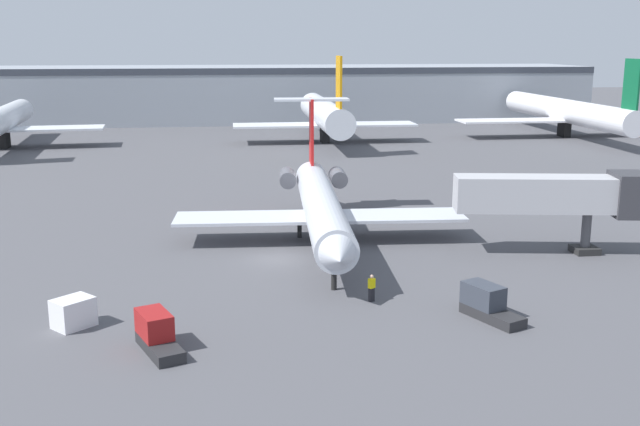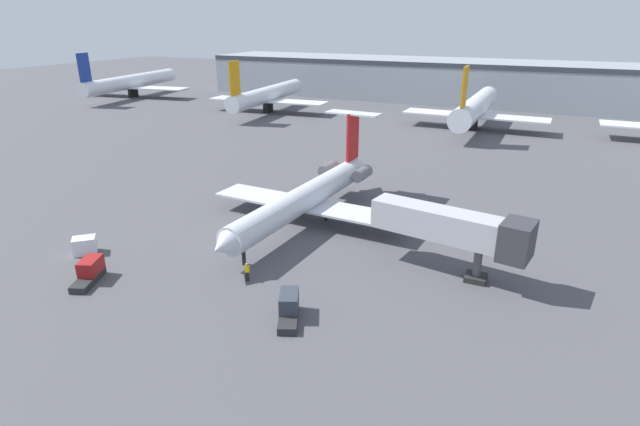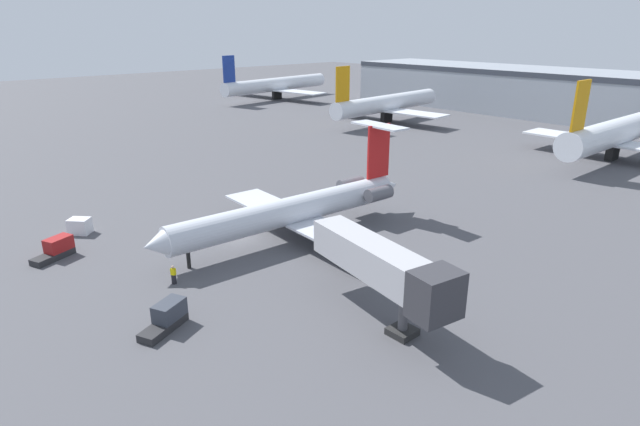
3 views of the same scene
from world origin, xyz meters
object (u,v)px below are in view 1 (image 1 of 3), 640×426
baggage_tug_trailing (487,304)px  parked_airliner_east_mid (566,112)px  ground_crew_marshaller (372,288)px  parked_airliner_west_mid (2,121)px  parked_airliner_centre (325,114)px  cargo_container_uld (73,313)px  jet_bridge (563,195)px  baggage_tug_lead (157,334)px  regional_jet (320,202)px

baggage_tug_trailing → parked_airliner_east_mid: (42.08, 79.50, 3.38)m
ground_crew_marshaller → parked_airliner_west_mid: 84.12m
parked_airliner_centre → ground_crew_marshaller: bearing=-95.6°
ground_crew_marshaller → parked_airliner_east_mid: parked_airliner_east_mid is taller
baggage_tug_trailing → parked_airliner_east_mid: bearing=62.1°
cargo_container_uld → parked_airliner_east_mid: parked_airliner_east_mid is taller
jet_bridge → parked_airliner_east_mid: bearing=64.5°
ground_crew_marshaller → baggage_tug_trailing: baggage_tug_trailing is taller
jet_bridge → baggage_tug_lead: bearing=-153.0°
regional_jet → parked_airliner_centre: bearing=81.9°
regional_jet → cargo_container_uld: (-15.92, -16.55, -2.28)m
jet_bridge → parked_airliner_centre: parked_airliner_centre is taller
baggage_tug_trailing → regional_jet: bearing=111.8°
ground_crew_marshaller → cargo_container_uld: ground_crew_marshaller is taller
jet_bridge → baggage_tug_trailing: 16.29m
baggage_tug_trailing → baggage_tug_lead: bearing=-173.3°
jet_bridge → baggage_tug_trailing: jet_bridge is taller
parked_airliner_west_mid → parked_airliner_east_mid: (89.29, 2.67, 0.08)m
cargo_container_uld → regional_jet: bearing=46.1°
regional_jet → parked_airliner_centre: size_ratio=0.90×
baggage_tug_lead → baggage_tug_trailing: same height
jet_bridge → cargo_container_uld: (-33.24, -10.72, -3.58)m
baggage_tug_lead → parked_airliner_centre: (19.53, 79.53, 3.60)m
cargo_container_uld → parked_airliner_east_mid: 101.70m
baggage_tug_trailing → cargo_container_uld: size_ratio=1.64×
parked_airliner_west_mid → baggage_tug_trailing: bearing=-58.4°
ground_crew_marshaller → parked_airliner_west_mid: size_ratio=0.05×
jet_bridge → ground_crew_marshaller: size_ratio=8.38×
ground_crew_marshaller → parked_airliner_centre: 74.24m
jet_bridge → baggage_tug_trailing: (-10.07, -12.30, -3.57)m
regional_jet → cargo_container_uld: bearing=-133.9°
baggage_tug_lead → cargo_container_uld: 6.11m
jet_bridge → baggage_tug_lead: 32.08m
jet_bridge → parked_airliner_east_mid: parked_airliner_east_mid is taller
baggage_tug_lead → parked_airliner_west_mid: (-28.86, 79.00, 3.30)m
cargo_container_uld → jet_bridge: bearing=17.9°
parked_airliner_west_mid → parked_airliner_east_mid: bearing=1.7°
cargo_container_uld → parked_airliner_west_mid: parked_airliner_west_mid is taller
regional_jet → parked_airliner_west_mid: parked_airliner_west_mid is taller
baggage_tug_trailing → parked_airliner_east_mid: size_ratio=0.10×
regional_jet → baggage_tug_trailing: bearing=-68.2°
parked_airliner_west_mid → parked_airliner_centre: (48.39, 0.53, 0.30)m
regional_jet → cargo_container_uld: size_ratio=11.87×
parked_airliner_east_mid → parked_airliner_west_mid: bearing=-178.3°
cargo_container_uld → parked_airliner_west_mid: 79.07m
regional_jet → ground_crew_marshaller: 14.79m
jet_bridge → baggage_tug_lead: size_ratio=3.35×
parked_airliner_centre → baggage_tug_lead: bearing=-103.8°
ground_crew_marshaller → cargo_container_uld: 17.28m
parked_airliner_west_mid → parked_airliner_east_mid: size_ratio=0.80×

